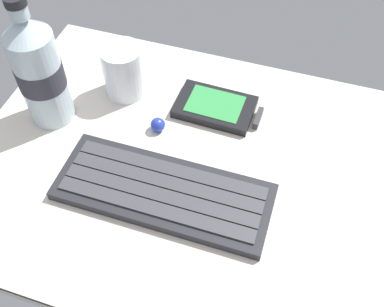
% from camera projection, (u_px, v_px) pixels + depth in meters
% --- Properties ---
extents(ground_plane, '(0.64, 0.48, 0.03)m').
position_uv_depth(ground_plane, '(192.00, 172.00, 0.66)').
color(ground_plane, beige).
extents(keyboard, '(0.29, 0.11, 0.02)m').
position_uv_depth(keyboard, '(164.00, 192.00, 0.62)').
color(keyboard, '#232328').
rests_on(keyboard, ground_plane).
extents(handheld_device, '(0.13, 0.08, 0.02)m').
position_uv_depth(handheld_device, '(219.00, 108.00, 0.71)').
color(handheld_device, black).
rests_on(handheld_device, ground_plane).
extents(juice_cup, '(0.06, 0.06, 0.09)m').
position_uv_depth(juice_cup, '(124.00, 73.00, 0.71)').
color(juice_cup, silver).
rests_on(juice_cup, ground_plane).
extents(water_bottle, '(0.07, 0.07, 0.21)m').
position_uv_depth(water_bottle, '(39.00, 71.00, 0.64)').
color(water_bottle, silver).
rests_on(water_bottle, ground_plane).
extents(trackball_mouse, '(0.02, 0.02, 0.02)m').
position_uv_depth(trackball_mouse, '(158.00, 125.00, 0.69)').
color(trackball_mouse, '#2338B2').
rests_on(trackball_mouse, ground_plane).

